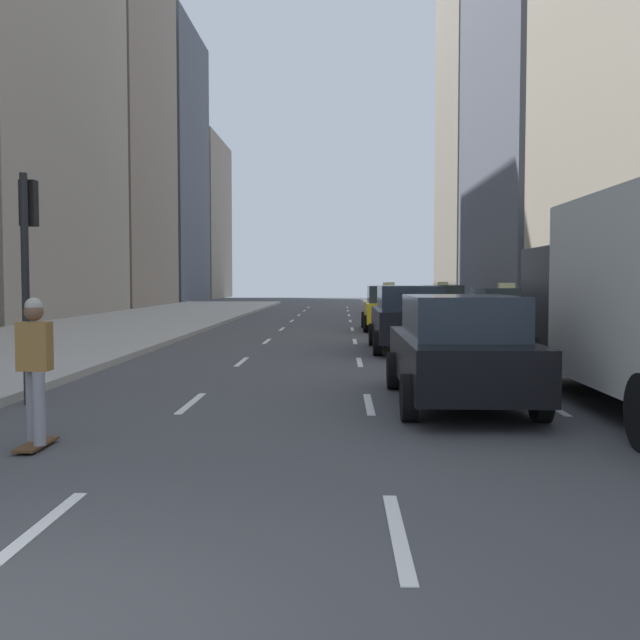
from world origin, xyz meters
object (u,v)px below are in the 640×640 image
(sedan_black_near, at_px, (408,318))
(skateboarder, at_px, (35,365))
(taxi_second, at_px, (388,308))
(sedan_silver_behind, at_px, (459,349))
(taxi_lead, at_px, (442,304))
(traffic_light_pole, at_px, (27,250))
(taxi_third, at_px, (505,318))

(sedan_black_near, relative_size, skateboarder, 2.77)
(taxi_second, relative_size, sedan_silver_behind, 0.88)
(taxi_lead, relative_size, taxi_second, 1.00)
(skateboarder, bearing_deg, taxi_second, 75.48)
(sedan_black_near, distance_m, traffic_light_pole, 11.39)
(taxi_lead, xyz_separation_m, taxi_second, (-2.80, -5.27, 0.00))
(taxi_lead, xyz_separation_m, taxi_third, (0.00, -13.09, 0.00))
(sedan_silver_behind, xyz_separation_m, skateboarder, (-5.36, -3.25, 0.09))
(taxi_second, xyz_separation_m, skateboarder, (-5.36, -20.68, 0.08))
(sedan_black_near, height_order, skateboarder, sedan_black_near)
(skateboarder, height_order, traffic_light_pole, traffic_light_pole)
(skateboarder, xyz_separation_m, traffic_light_pole, (-1.39, 3.15, 1.45))
(taxi_lead, relative_size, taxi_third, 1.00)
(taxi_lead, distance_m, skateboarder, 27.20)
(taxi_third, distance_m, skateboarder, 15.23)
(taxi_lead, distance_m, taxi_second, 5.97)
(taxi_lead, bearing_deg, skateboarder, -107.45)
(taxi_lead, bearing_deg, taxi_third, -90.00)
(taxi_third, bearing_deg, sedan_silver_behind, -106.24)
(taxi_second, relative_size, taxi_third, 1.00)
(taxi_second, bearing_deg, skateboarder, -104.52)
(taxi_second, distance_m, traffic_light_pole, 18.85)
(taxi_third, xyz_separation_m, skateboarder, (-8.16, -12.86, 0.08))
(taxi_third, relative_size, sedan_silver_behind, 0.88)
(sedan_black_near, bearing_deg, skateboarder, -113.69)
(taxi_second, bearing_deg, taxi_third, -70.30)
(taxi_third, distance_m, traffic_light_pole, 13.71)
(taxi_lead, height_order, sedan_silver_behind, taxi_lead)
(sedan_black_near, height_order, sedan_silver_behind, sedan_black_near)
(taxi_lead, height_order, skateboarder, taxi_lead)
(taxi_second, distance_m, sedan_black_near, 8.47)
(taxi_lead, height_order, taxi_third, same)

